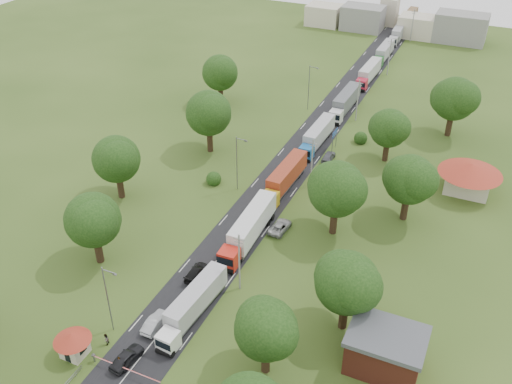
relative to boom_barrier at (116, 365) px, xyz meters
The scene contains 43 objects.
ground 25.05m from the boom_barrier, 86.89° to the left, with size 260.00×260.00×0.00m, color #314818.
road 45.03m from the boom_barrier, 88.27° to the left, with size 8.00×200.00×0.04m, color black.
boom_barrier is the anchor object (origin of this frame).
guard_booth 5.98m from the boom_barrier, behind, with size 4.40×4.40×3.45m.
info_sign 60.39m from the boom_barrier, 83.76° to the left, with size 0.12×3.10×4.10m.
pole_1 19.63m from the boom_barrier, 69.14° to the left, with size 1.60×0.24×9.00m.
pole_2 46.66m from the boom_barrier, 81.52° to the left, with size 1.60×0.24×9.00m.
pole_3 74.41m from the boom_barrier, 84.71° to the left, with size 1.60×0.24×9.00m.
pole_4 102.30m from the boom_barrier, 86.15° to the left, with size 1.60×0.24×9.00m.
pole_5 130.24m from the boom_barrier, 86.98° to the left, with size 1.60×0.24×9.00m.
lamp_0 7.91m from the boom_barrier, 128.59° to the left, with size 2.03×0.22×10.00m.
lamp_1 40.47m from the boom_barrier, 95.70° to the left, with size 2.03×0.22×10.00m.
lamp_2 75.25m from the boom_barrier, 93.05° to the left, with size 2.03×0.22×10.00m.
tree_2 17.86m from the boom_barrier, 24.96° to the left, with size 8.00×8.00×10.10m.
tree_3 28.11m from the boom_barrier, 38.79° to the left, with size 8.80×8.80×11.07m.
tree_4 38.62m from the boom_barrier, 67.81° to the left, with size 9.60×9.60×12.05m.
tree_5 49.47m from the boom_barrier, 61.59° to the left, with size 8.80×8.80×11.07m.
tree_6 62.58m from the boom_barrier, 74.79° to the left, with size 8.00×8.00×10.10m.
tree_7 79.63m from the boom_barrier, 71.37° to the left, with size 9.60×9.60×12.05m.
tree_10 21.36m from the boom_barrier, 132.02° to the left, with size 8.80×8.80×11.07m.
tree_11 37.10m from the boom_barrier, 124.41° to the left, with size 8.80×8.80×11.07m.
tree_12 52.73m from the boom_barrier, 106.28° to the left, with size 9.60×9.60×12.05m.
tree_13 73.99m from the boom_barrier, 107.90° to the left, with size 8.80×8.80×11.07m.
house_brick 30.34m from the boom_barrier, 25.42° to the left, with size 8.60×6.60×5.20m.
house_cream 63.37m from the boom_barrier, 60.31° to the left, with size 10.08×10.08×5.80m.
distant_town 135.04m from the boom_barrier, 89.13° to the left, with size 52.00×8.00×8.00m.
church 143.10m from the boom_barrier, 91.06° to the left, with size 5.00×5.00×12.30m.
truck_0 11.68m from the boom_barrier, 71.18° to the left, with size 3.12×13.81×3.81m.
truck_1 28.27m from the boom_barrier, 82.55° to the left, with size 3.12×15.76×4.36m.
truck_2 43.55m from the boom_barrier, 85.93° to the left, with size 2.89×14.83×4.10m.
truck_3 60.50m from the boom_barrier, 87.12° to the left, with size 2.70×14.19×3.93m.
truck_4 77.44m from the boom_barrier, 87.48° to the left, with size 2.81×15.02×4.16m.
truck_5 96.11m from the boom_barrier, 87.85° to the left, with size 2.77×14.23×3.94m.
truck_6 112.31m from the boom_barrier, 88.24° to the left, with size 2.44×13.67×3.79m.
truck_7 129.74m from the boom_barrier, 88.56° to the left, with size 2.83×13.82×3.82m.
truck_8 145.16m from the boom_barrier, 88.75° to the left, with size 2.78×14.49×4.01m.
car_lane_front 1.55m from the boom_barrier, 76.59° to the left, with size 1.86×4.63×1.58m, color black.
car_lane_mid 7.55m from the boom_barrier, 87.29° to the left, with size 1.59×4.56×1.50m, color #A6AAAF.
car_lane_rear 17.80m from the boom_barrier, 88.85° to the left, with size 1.93×4.74×1.38m, color black.
car_verge_near 32.89m from the boom_barrier, 77.97° to the left, with size 2.23×4.84×1.34m, color #B3B3B3.
car_verge_far 56.17m from the boom_barrier, 82.99° to the left, with size 1.78×4.42×1.51m, color #54565C.
pedestrian_near 0.51m from the boom_barrier, 79.67° to the left, with size 0.60×0.39×1.64m, color gray.
pedestrian_booth 4.38m from the boom_barrier, 141.77° to the left, with size 0.79×0.62×1.63m, color gray.
Camera 1 is at (30.77, -57.90, 52.40)m, focal length 40.00 mm.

